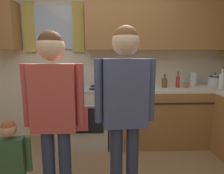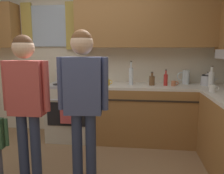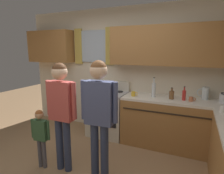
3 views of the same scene
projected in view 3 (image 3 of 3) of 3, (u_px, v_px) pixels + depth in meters
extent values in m
cube|color=beige|center=(124.00, 71.00, 4.01)|extent=(4.60, 0.10, 2.60)
cube|color=silver|center=(94.00, 46.00, 4.11)|extent=(0.59, 0.03, 0.67)
cube|color=gold|center=(79.00, 46.00, 4.26)|extent=(0.18, 0.04, 0.77)
cube|color=gold|center=(110.00, 46.00, 3.95)|extent=(0.18, 0.04, 0.77)
cube|color=#9E6B38|center=(51.00, 47.00, 4.41)|extent=(1.11, 0.32, 0.71)
cube|color=#9E6B38|center=(177.00, 45.00, 3.29)|extent=(2.46, 0.32, 0.71)
cube|color=#9E6B38|center=(182.00, 125.00, 3.36)|extent=(2.11, 0.62, 0.86)
cube|color=silver|center=(183.00, 101.00, 3.27)|extent=(2.11, 0.62, 0.04)
cube|color=#2D2319|center=(181.00, 115.00, 3.02)|extent=(1.99, 0.01, 0.02)
cube|color=beige|center=(108.00, 114.00, 3.93)|extent=(0.75, 0.62, 0.86)
cube|color=black|center=(101.00, 117.00, 3.64)|extent=(0.63, 0.01, 0.36)
cylinder|color=#ADADB2|center=(100.00, 106.00, 3.58)|extent=(0.63, 0.02, 0.02)
cube|color=#ADADB2|center=(108.00, 93.00, 3.85)|extent=(0.75, 0.62, 0.04)
cube|color=beige|center=(113.00, 85.00, 4.07)|extent=(0.75, 0.08, 0.20)
cylinder|color=black|center=(96.00, 93.00, 3.80)|extent=(0.17, 0.17, 0.01)
cylinder|color=black|center=(114.00, 94.00, 3.65)|extent=(0.17, 0.17, 0.01)
cylinder|color=black|center=(103.00, 90.00, 4.04)|extent=(0.17, 0.17, 0.01)
cylinder|color=black|center=(119.00, 92.00, 3.89)|extent=(0.17, 0.17, 0.01)
cube|color=#CC4C4C|center=(100.00, 116.00, 3.60)|extent=(0.20, 0.02, 0.34)
cylinder|color=silver|center=(154.00, 90.00, 3.44)|extent=(0.07, 0.07, 0.26)
cylinder|color=silver|center=(154.00, 81.00, 3.41)|extent=(0.03, 0.03, 0.09)
cylinder|color=#3F382D|center=(154.00, 78.00, 3.40)|extent=(0.03, 0.03, 0.02)
cylinder|color=brown|center=(171.00, 95.00, 3.31)|extent=(0.08, 0.08, 0.14)
cylinder|color=brown|center=(172.00, 90.00, 3.29)|extent=(0.03, 0.03, 0.05)
cylinder|color=#3F382D|center=(172.00, 88.00, 3.29)|extent=(0.04, 0.04, 0.02)
cylinder|color=red|center=(184.00, 95.00, 3.23)|extent=(0.06, 0.06, 0.17)
cylinder|color=red|center=(184.00, 89.00, 3.20)|extent=(0.02, 0.02, 0.06)
cylinder|color=#3F382D|center=(185.00, 87.00, 3.20)|extent=(0.03, 0.03, 0.02)
cylinder|color=white|center=(223.00, 109.00, 2.60)|extent=(0.08, 0.08, 0.09)
cylinder|color=gold|center=(133.00, 94.00, 3.52)|extent=(0.08, 0.08, 0.09)
torus|color=gold|center=(136.00, 94.00, 3.50)|extent=(0.06, 0.01, 0.06)
cylinder|color=#B76642|center=(191.00, 99.00, 3.17)|extent=(0.07, 0.07, 0.08)
torus|color=#B76642|center=(194.00, 99.00, 3.15)|extent=(0.06, 0.01, 0.06)
cylinder|color=silver|center=(205.00, 93.00, 3.27)|extent=(0.11, 0.11, 0.22)
torus|color=silver|center=(201.00, 92.00, 3.29)|extent=(0.14, 0.02, 0.14)
cylinder|color=#2D3856|center=(67.00, 146.00, 2.73)|extent=(0.10, 0.10, 0.78)
cylinder|color=#2D3856|center=(60.00, 144.00, 2.78)|extent=(0.10, 0.10, 0.78)
cube|color=#BF4C47|center=(61.00, 101.00, 2.62)|extent=(0.36, 0.15, 0.55)
cylinder|color=#BF4C47|center=(74.00, 101.00, 2.54)|extent=(0.07, 0.07, 0.51)
cylinder|color=#BF4C47|center=(49.00, 98.00, 2.70)|extent=(0.07, 0.07, 0.51)
sphere|color=beige|center=(60.00, 72.00, 2.55)|extent=(0.21, 0.21, 0.21)
sphere|color=#4C2D19|center=(59.00, 70.00, 2.54)|extent=(0.20, 0.20, 0.20)
cylinder|color=#2D3856|center=(105.00, 153.00, 2.52)|extent=(0.11, 0.11, 0.80)
cylinder|color=#2D3856|center=(95.00, 151.00, 2.56)|extent=(0.11, 0.11, 0.80)
cube|color=#47517A|center=(99.00, 103.00, 2.41)|extent=(0.38, 0.18, 0.57)
cylinder|color=#47517A|center=(115.00, 103.00, 2.33)|extent=(0.07, 0.07, 0.52)
cylinder|color=#47517A|center=(84.00, 100.00, 2.48)|extent=(0.07, 0.07, 0.52)
sphere|color=beige|center=(99.00, 71.00, 2.33)|extent=(0.22, 0.22, 0.22)
sphere|color=brown|center=(98.00, 68.00, 2.33)|extent=(0.20, 0.20, 0.20)
cylinder|color=#4C4C56|center=(44.00, 154.00, 2.82)|extent=(0.06, 0.06, 0.44)
cylinder|color=#4C4C56|center=(40.00, 153.00, 2.85)|extent=(0.06, 0.06, 0.44)
cube|color=#335938|center=(40.00, 130.00, 2.76)|extent=(0.21, 0.11, 0.31)
cylinder|color=#335938|center=(48.00, 130.00, 2.72)|extent=(0.04, 0.04, 0.29)
cylinder|color=#335938|center=(33.00, 128.00, 2.80)|extent=(0.04, 0.04, 0.29)
sphere|color=tan|center=(39.00, 115.00, 2.72)|extent=(0.12, 0.12, 0.12)
sphere|color=brown|center=(39.00, 114.00, 2.71)|extent=(0.11, 0.11, 0.11)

